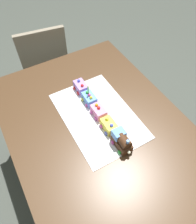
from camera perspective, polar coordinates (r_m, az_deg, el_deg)
The scene contains 10 objects.
ground_plane at distance 1.94m, azimuth -0.03°, elevation -15.97°, with size 8.00×8.00×0.00m, color #474C44.
dining_table at distance 1.38m, azimuth -0.05°, elevation -6.13°, with size 1.40×1.00×0.74m.
chair at distance 2.16m, azimuth -13.75°, elevation 12.59°, with size 0.45×0.45×0.86m.
cake_board at distance 1.33m, azimuth -0.00°, elevation -0.85°, with size 0.60×0.40×0.00m, color silver.
cake_locomotive at distance 1.18m, azimuth 6.23°, elevation -7.51°, with size 0.14×0.08×0.12m.
cake_car_caboose_lemon at distance 1.25m, azimuth 2.88°, elevation -3.52°, with size 0.10×0.08×0.07m.
cake_car_flatbed_bubblegum at distance 1.31m, azimuth 0.16°, elevation 0.20°, with size 0.10×0.08×0.07m.
cake_car_tanker_sky_blue at distance 1.37m, azimuth -2.29°, elevation 3.57°, with size 0.10×0.08×0.07m.
cake_car_hopper_lavender at distance 1.45m, azimuth -4.53°, elevation 6.59°, with size 0.10×0.08×0.07m.
birthday_candle at distance 1.32m, azimuth -2.57°, elevation 5.94°, with size 0.01×0.01×0.07m.
Camera 1 is at (-0.63, 0.36, 1.80)m, focal length 35.02 mm.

